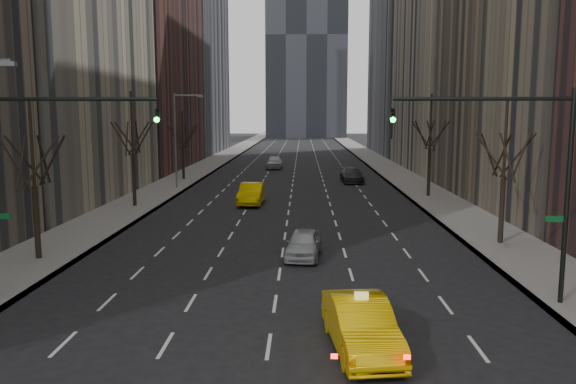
{
  "coord_description": "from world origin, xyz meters",
  "views": [
    {
      "loc": [
        1.05,
        -8.68,
        7.22
      ],
      "look_at": [
        0.34,
        17.89,
        3.5
      ],
      "focal_mm": 35.0,
      "sensor_mm": 36.0,
      "label": 1
    }
  ],
  "objects": [
    {
      "name": "sidewalk_left",
      "position": [
        -12.25,
        70.0,
        0.07
      ],
      "size": [
        4.5,
        320.0,
        0.15
      ],
      "primitive_type": "cube",
      "color": "slate",
      "rests_on": "ground"
    },
    {
      "name": "sidewalk_right",
      "position": [
        12.25,
        70.0,
        0.07
      ],
      "size": [
        4.5,
        320.0,
        0.15
      ],
      "primitive_type": "cube",
      "color": "slate",
      "rests_on": "ground"
    },
    {
      "name": "tree_lw_b",
      "position": [
        -12.0,
        18.0,
        3.72
      ],
      "size": [
        3.36,
        3.5,
        7.82
      ],
      "color": "black",
      "rests_on": "ground"
    },
    {
      "name": "tree_lw_c",
      "position": [
        -12.0,
        34.0,
        4.04
      ],
      "size": [
        3.36,
        3.5,
        8.74
      ],
      "color": "black",
      "rests_on": "ground"
    },
    {
      "name": "tree_lw_d",
      "position": [
        -12.0,
        52.0,
        3.56
      ],
      "size": [
        3.36,
        3.5,
        7.36
      ],
      "color": "black",
      "rests_on": "ground"
    },
    {
      "name": "tree_rw_b",
      "position": [
        12.0,
        22.0,
        3.72
      ],
      "size": [
        3.36,
        3.5,
        7.82
      ],
      "color": "black",
      "rests_on": "ground"
    },
    {
      "name": "tree_rw_c",
      "position": [
        12.0,
        40.0,
        4.04
      ],
      "size": [
        3.36,
        3.5,
        8.74
      ],
      "color": "black",
      "rests_on": "ground"
    },
    {
      "name": "traffic_mast_left",
      "position": [
        -9.11,
        12.0,
        5.49
      ],
      "size": [
        6.69,
        0.39,
        8.0
      ],
      "color": "black",
      "rests_on": "ground"
    },
    {
      "name": "traffic_mast_right",
      "position": [
        9.11,
        12.0,
        5.49
      ],
      "size": [
        6.69,
        0.39,
        8.0
      ],
      "color": "black",
      "rests_on": "ground"
    },
    {
      "name": "streetlight_far",
      "position": [
        -10.84,
        45.0,
        5.62
      ],
      "size": [
        2.83,
        0.22,
        9.0
      ],
      "color": "slate",
      "rests_on": "ground"
    },
    {
      "name": "taxi_sedan",
      "position": [
        2.85,
        7.82,
        0.81
      ],
      "size": [
        2.3,
        5.07,
        1.61
      ],
      "primitive_type": "imported",
      "rotation": [
        0.0,
        0.0,
        0.12
      ],
      "color": "#E9B604",
      "rests_on": "ground"
    },
    {
      "name": "silver_sedan_ahead",
      "position": [
        1.1,
        19.05,
        0.7
      ],
      "size": [
        2.08,
        4.28,
        1.41
      ],
      "primitive_type": "imported",
      "rotation": [
        0.0,
        0.0,
        -0.1
      ],
      "color": "#9C9FA3",
      "rests_on": "ground"
    },
    {
      "name": "far_taxi",
      "position": [
        -3.05,
        35.8,
        0.84
      ],
      "size": [
        1.95,
        5.18,
        1.69
      ],
      "primitive_type": "imported",
      "rotation": [
        0.0,
        0.0,
        -0.03
      ],
      "color": "#E2B904",
      "rests_on": "ground"
    },
    {
      "name": "far_suv_grey",
      "position": [
        6.25,
        50.57,
        0.77
      ],
      "size": [
        2.38,
        5.41,
        1.55
      ],
      "primitive_type": "imported",
      "rotation": [
        0.0,
        0.0,
        0.04
      ],
      "color": "#28292D",
      "rests_on": "ground"
    },
    {
      "name": "far_car_white",
      "position": [
        -2.7,
        65.4,
        0.86
      ],
      "size": [
        2.13,
        5.09,
        1.72
      ],
      "primitive_type": "imported",
      "rotation": [
        0.0,
        0.0,
        0.02
      ],
      "color": "#BCBCBC",
      "rests_on": "ground"
    }
  ]
}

